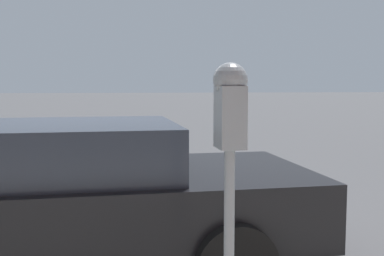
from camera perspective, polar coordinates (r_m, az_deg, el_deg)
name	(u,v)px	position (r m, az deg, el deg)	size (l,w,h in m)	color
ground_plane	(97,236)	(5.24, -12.00, -13.29)	(220.00, 220.00, 0.00)	#424244
parking_meter	(230,133)	(2.47, 4.83, -0.59)	(0.21, 0.19, 1.63)	gray
car_black	(40,192)	(4.25, -18.80, -7.71)	(2.12, 4.81, 1.34)	black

